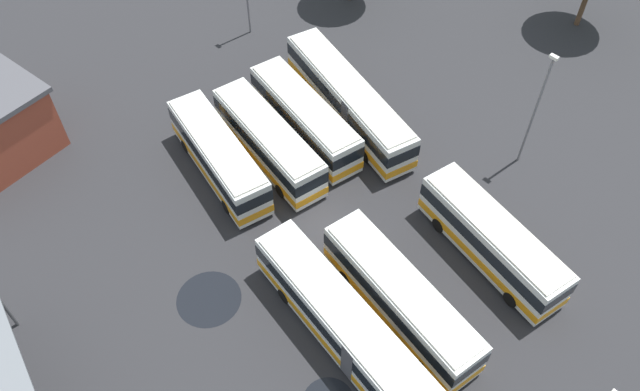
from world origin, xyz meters
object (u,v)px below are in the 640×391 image
bus_row1_slot2 (269,141)px  lamp_post_mid_lot (536,107)px  bus_row1_slot0 (349,100)px  bus_row1_slot3 (219,156)px  bus_row1_slot1 (305,117)px  bus_row0_slot3 (348,329)px  bus_row0_slot0 (492,240)px  bus_row0_slot2 (400,298)px

bus_row1_slot2 → lamp_post_mid_lot: size_ratio=1.20×
bus_row1_slot0 → lamp_post_mid_lot: lamp_post_mid_lot is taller
bus_row1_slot3 → lamp_post_mid_lot: lamp_post_mid_lot is taller
bus_row1_slot1 → lamp_post_mid_lot: 15.71m
bus_row1_slot2 → bus_row0_slot3: bearing=156.6°
bus_row1_slot1 → bus_row1_slot2: 3.42m
bus_row1_slot0 → bus_row1_slot1: 3.69m
bus_row1_slot0 → bus_row1_slot3: (2.01, 10.37, -0.00)m
lamp_post_mid_lot → bus_row1_slot2: bearing=46.8°
bus_row1_slot0 → lamp_post_mid_lot: 13.13m
bus_row0_slot0 → bus_row1_slot1: size_ratio=0.98×
lamp_post_mid_lot → bus_row1_slot3: bearing=50.6°
bus_row0_slot2 → bus_row1_slot3: bearing=3.1°
bus_row0_slot2 → lamp_post_mid_lot: bearing=-80.8°
bus_row1_slot3 → lamp_post_mid_lot: bearing=-129.4°
bus_row1_slot0 → bus_row0_slot0: bearing=170.6°
bus_row0_slot2 → bus_row0_slot3: (0.61, 3.57, 0.00)m
lamp_post_mid_lot → bus_row1_slot0: bearing=27.4°
bus_row0_slot0 → bus_row1_slot2: size_ratio=0.99×
bus_row0_slot2 → lamp_post_mid_lot: (2.49, -15.36, 3.22)m
bus_row1_slot2 → bus_row1_slot3: bearing=69.7°
bus_row0_slot0 → bus_row1_slot2: same height
bus_row1_slot2 → bus_row1_slot3: same height
bus_row1_slot0 → bus_row1_slot2: (0.77, 7.02, -0.00)m
bus_row1_slot2 → lamp_post_mid_lot: bearing=-133.2°
bus_row0_slot3 → bus_row1_slot0: bearing=-44.8°
bus_row0_slot3 → bus_row1_slot0: size_ratio=1.00×
bus_row1_slot1 → bus_row1_slot3: size_ratio=1.02×
bus_row0_slot2 → lamp_post_mid_lot: size_ratio=1.25×
bus_row0_slot0 → bus_row0_slot2: (1.07, 7.06, 0.00)m
bus_row0_slot0 → bus_row1_slot0: (14.86, -2.45, 0.00)m
bus_row0_slot3 → bus_row1_slot1: (14.01, -9.47, -0.00)m
bus_row1_slot0 → bus_row1_slot2: size_ratio=1.32×
bus_row0_slot2 → bus_row1_slot2: size_ratio=1.05×
bus_row0_slot2 → bus_row1_slot3: (15.80, 0.87, -0.00)m
bus_row0_slot2 → bus_row1_slot3: size_ratio=1.06×
bus_row1_slot0 → bus_row1_slot2: 7.06m
bus_row1_slot0 → lamp_post_mid_lot: size_ratio=1.58×
bus_row0_slot0 → lamp_post_mid_lot: size_ratio=1.18×
bus_row1_slot3 → bus_row1_slot2: bearing=-110.3°
bus_row1_slot3 → bus_row1_slot0: bearing=-101.0°
bus_row0_slot3 → lamp_post_mid_lot: bearing=-84.3°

